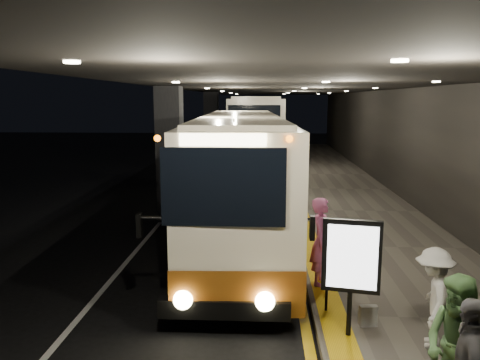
{
  "coord_description": "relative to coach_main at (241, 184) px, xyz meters",
  "views": [
    {
      "loc": [
        1.6,
        -11.11,
        3.98
      ],
      "look_at": [
        0.9,
        2.09,
        1.7
      ],
      "focal_mm": 35.0,
      "sensor_mm": 36.0,
      "label": 1
    }
  ],
  "objects": [
    {
      "name": "ground",
      "position": [
        -0.94,
        -1.67,
        -1.66
      ],
      "size": [
        90.0,
        90.0,
        0.0
      ],
      "primitive_type": "plane",
      "color": "black"
    },
    {
      "name": "lane_line_white",
      "position": [
        -2.74,
        3.33,
        -1.66
      ],
      "size": [
        0.12,
        50.0,
        0.01
      ],
      "primitive_type": "cube",
      "color": "silver",
      "rests_on": "ground"
    },
    {
      "name": "kerb_stripe_yellow",
      "position": [
        1.41,
        3.33,
        -1.66
      ],
      "size": [
        0.18,
        50.0,
        0.01
      ],
      "primitive_type": "cube",
      "color": "gold",
      "rests_on": "ground"
    },
    {
      "name": "sidewalk",
      "position": [
        3.81,
        3.33,
        -1.59
      ],
      "size": [
        4.5,
        50.0,
        0.15
      ],
      "primitive_type": "cube",
      "color": "#514C44",
      "rests_on": "ground"
    },
    {
      "name": "tactile_strip",
      "position": [
        1.91,
        3.33,
        -1.51
      ],
      "size": [
        0.5,
        50.0,
        0.01
      ],
      "primitive_type": "cube",
      "color": "gold",
      "rests_on": "sidewalk"
    },
    {
      "name": "terminal_wall",
      "position": [
        6.06,
        3.33,
        1.34
      ],
      "size": [
        0.1,
        50.0,
        6.0
      ],
      "primitive_type": "cube",
      "color": "black",
      "rests_on": "ground"
    },
    {
      "name": "support_columns",
      "position": [
        -2.44,
        2.33,
        0.54
      ],
      "size": [
        0.8,
        24.8,
        4.4
      ],
      "color": "black",
      "rests_on": "ground"
    },
    {
      "name": "canopy",
      "position": [
        1.56,
        3.33,
        2.94
      ],
      "size": [
        9.0,
        50.0,
        0.4
      ],
      "primitive_type": "cube",
      "color": "black",
      "rests_on": "support_columns"
    },
    {
      "name": "coach_main",
      "position": [
        0.0,
        0.0,
        0.0
      ],
      "size": [
        2.73,
        11.2,
        3.47
      ],
      "rotation": [
        0.0,
        0.0,
        0.04
      ],
      "color": "#F0E4C9",
      "rests_on": "ground"
    },
    {
      "name": "coach_second",
      "position": [
        0.18,
        14.48,
        0.26
      ],
      "size": [
        2.8,
        12.76,
        4.0
      ],
      "rotation": [
        0.0,
        0.0,
        0.01
      ],
      "color": "#F0E4C9",
      "rests_on": "ground"
    },
    {
      "name": "coach_third",
      "position": [
        -0.0,
        30.18,
        0.2
      ],
      "size": [
        3.3,
        12.5,
        3.89
      ],
      "rotation": [
        0.0,
        0.0,
        -0.06
      ],
      "color": "#F0E4C9",
      "rests_on": "ground"
    },
    {
      "name": "passenger_boarding",
      "position": [
        1.86,
        -3.36,
        -0.59
      ],
      "size": [
        0.63,
        0.78,
        1.85
      ],
      "primitive_type": "imported",
      "rotation": [
        0.0,
        0.0,
        1.26
      ],
      "color": "#D563A5",
      "rests_on": "sidewalk"
    },
    {
      "name": "passenger_waiting_green",
      "position": [
        3.0,
        -7.47,
        -0.62
      ],
      "size": [
        0.93,
        1.02,
        1.79
      ],
      "primitive_type": "imported",
      "rotation": [
        0.0,
        0.0,
        -0.97
      ],
      "color": "#4C7641",
      "rests_on": "sidewalk"
    },
    {
      "name": "passenger_waiting_white",
      "position": [
        3.3,
        -5.77,
        -0.72
      ],
      "size": [
        0.76,
        1.12,
        1.59
      ],
      "primitive_type": "imported",
      "rotation": [
        0.0,
        0.0,
        -1.87
      ],
      "color": "silver",
      "rests_on": "sidewalk"
    },
    {
      "name": "bag_polka",
      "position": [
        2.45,
        -5.19,
        -1.33
      ],
      "size": [
        0.31,
        0.17,
        0.36
      ],
      "primitive_type": "cube",
      "rotation": [
        0.0,
        0.0,
        0.14
      ],
      "color": "black",
      "rests_on": "sidewalk"
    },
    {
      "name": "info_sign",
      "position": [
        2.06,
        -5.55,
        -0.19
      ],
      "size": [
        0.93,
        0.29,
        1.96
      ],
      "rotation": [
        0.0,
        0.0,
        -0.2
      ],
      "color": "black",
      "rests_on": "sidewalk"
    },
    {
      "name": "stanchion_post",
      "position": [
        1.81,
        -4.65,
        -0.99
      ],
      "size": [
        0.05,
        0.05,
        1.04
      ],
      "primitive_type": "cylinder",
      "color": "black",
      "rests_on": "sidewalk"
    }
  ]
}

